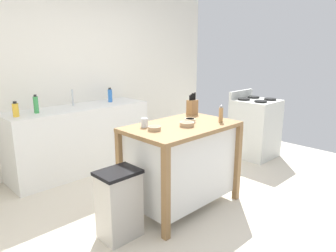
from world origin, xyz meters
TOP-DOWN VIEW (x-y plane):
  - ground_plane at (0.00, 0.00)m, footprint 6.03×6.03m
  - wall_back at (0.00, 2.04)m, footprint 5.03×0.10m
  - kitchen_island at (0.00, 0.03)m, footprint 1.15×0.72m
  - knife_block at (0.46, 0.29)m, footprint 0.11×0.09m
  - bowl_ceramic_small at (0.14, 0.04)m, footprint 0.11×0.11m
  - bowl_ceramic_wide at (-0.01, -0.05)m, footprint 0.15×0.15m
  - bowl_stoneware_deep at (-0.34, 0.05)m, footprint 0.12×0.12m
  - drinking_cup at (-0.33, 0.22)m, footprint 0.07×0.07m
  - pepper_grinder at (0.39, -0.17)m, footprint 0.04×0.04m
  - trash_bin at (-0.81, 0.01)m, footprint 0.36×0.28m
  - sink_counter at (-0.24, 1.69)m, footprint 1.89×0.60m
  - sink_faucet at (-0.24, 1.83)m, footprint 0.02×0.02m
  - bottle_spray_cleaner at (-1.05, 1.62)m, footprint 0.07×0.07m
  - bottle_dish_soap at (0.28, 1.71)m, footprint 0.06×0.06m
  - bottle_hand_soap at (-0.80, 1.66)m, footprint 0.06×0.06m
  - stove at (1.97, 0.32)m, footprint 0.60×0.60m

SIDE VIEW (x-z plane):
  - ground_plane at x=0.00m, z-range 0.00..0.00m
  - trash_bin at x=-0.81m, z-range 0.00..0.63m
  - sink_counter at x=-0.24m, z-range 0.00..0.89m
  - stove at x=1.97m, z-range -0.05..0.95m
  - kitchen_island at x=0.00m, z-range 0.05..0.94m
  - bowl_stoneware_deep at x=-0.34m, z-range 0.89..0.93m
  - bowl_ceramic_small at x=0.14m, z-range 0.89..0.93m
  - bowl_ceramic_wide at x=-0.01m, z-range 0.89..0.94m
  - drinking_cup at x=-0.33m, z-range 0.89..0.98m
  - bottle_spray_cleaner at x=-1.05m, z-range 0.88..1.05m
  - pepper_grinder at x=0.39m, z-range 0.89..1.06m
  - bottle_dish_soap at x=0.28m, z-range 0.88..1.08m
  - knife_block at x=0.46m, z-range 0.86..1.11m
  - bottle_hand_soap at x=-0.80m, z-range 0.88..1.10m
  - sink_faucet at x=-0.24m, z-range 0.89..1.11m
  - wall_back at x=0.00m, z-range 0.00..2.60m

